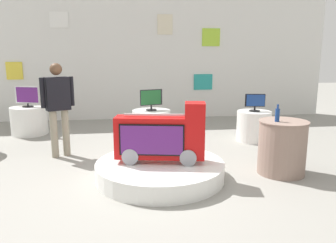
{
  "coord_description": "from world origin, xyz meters",
  "views": [
    {
      "loc": [
        -0.35,
        -4.32,
        1.73
      ],
      "look_at": [
        0.35,
        0.9,
        0.67
      ],
      "focal_mm": 35.27,
      "sensor_mm": 36.0,
      "label": 1
    }
  ],
  "objects_px": {
    "tv_on_right_rear": "(255,102)",
    "display_pedestal_far_right": "(29,121)",
    "novelty_firetruck_tv": "(162,138)",
    "shopper_browsing_near_truck": "(58,103)",
    "display_pedestal_center_rear": "(151,125)",
    "tv_on_far_right": "(27,96)",
    "main_display_pedestal": "(160,170)",
    "tv_on_center_rear": "(151,99)",
    "bottle_on_side_table": "(277,115)",
    "display_pedestal_right_rear": "(254,126)",
    "side_table_round": "(282,147)"
  },
  "relations": [
    {
      "from": "novelty_firetruck_tv",
      "to": "display_pedestal_right_rear",
      "type": "bearing_deg",
      "value": 41.39
    },
    {
      "from": "tv_on_far_right",
      "to": "side_table_round",
      "type": "height_order",
      "value": "tv_on_far_right"
    },
    {
      "from": "tv_on_center_rear",
      "to": "bottle_on_side_table",
      "type": "height_order",
      "value": "bottle_on_side_table"
    },
    {
      "from": "display_pedestal_center_rear",
      "to": "bottle_on_side_table",
      "type": "distance_m",
      "value": 2.87
    },
    {
      "from": "display_pedestal_center_rear",
      "to": "bottle_on_side_table",
      "type": "bearing_deg",
      "value": -54.88
    },
    {
      "from": "main_display_pedestal",
      "to": "display_pedestal_center_rear",
      "type": "bearing_deg",
      "value": 88.33
    },
    {
      "from": "shopper_browsing_near_truck",
      "to": "tv_on_center_rear",
      "type": "bearing_deg",
      "value": 30.16
    },
    {
      "from": "tv_on_center_rear",
      "to": "display_pedestal_right_rear",
      "type": "xyz_separation_m",
      "value": [
        2.06,
        -0.39,
        -0.54
      ]
    },
    {
      "from": "novelty_firetruck_tv",
      "to": "main_display_pedestal",
      "type": "bearing_deg",
      "value": 153.31
    },
    {
      "from": "main_display_pedestal",
      "to": "novelty_firetruck_tv",
      "type": "bearing_deg",
      "value": -26.69
    },
    {
      "from": "tv_on_center_rear",
      "to": "side_table_round",
      "type": "bearing_deg",
      "value": -52.31
    },
    {
      "from": "novelty_firetruck_tv",
      "to": "side_table_round",
      "type": "height_order",
      "value": "novelty_firetruck_tv"
    },
    {
      "from": "display_pedestal_far_right",
      "to": "shopper_browsing_near_truck",
      "type": "bearing_deg",
      "value": -60.92
    },
    {
      "from": "tv_on_center_rear",
      "to": "tv_on_right_rear",
      "type": "bearing_deg",
      "value": -10.74
    },
    {
      "from": "tv_on_far_right",
      "to": "display_pedestal_far_right",
      "type": "bearing_deg",
      "value": 109.75
    },
    {
      "from": "tv_on_center_rear",
      "to": "novelty_firetruck_tv",
      "type": "bearing_deg",
      "value": -91.05
    },
    {
      "from": "shopper_browsing_near_truck",
      "to": "display_pedestal_center_rear",
      "type": "bearing_deg",
      "value": 30.24
    },
    {
      "from": "display_pedestal_far_right",
      "to": "tv_on_center_rear",
      "type": "bearing_deg",
      "value": -17.18
    },
    {
      "from": "display_pedestal_center_rear",
      "to": "tv_on_center_rear",
      "type": "height_order",
      "value": "tv_on_center_rear"
    },
    {
      "from": "novelty_firetruck_tv",
      "to": "display_pedestal_far_right",
      "type": "height_order",
      "value": "novelty_firetruck_tv"
    },
    {
      "from": "tv_on_far_right",
      "to": "main_display_pedestal",
      "type": "bearing_deg",
      "value": -49.73
    },
    {
      "from": "display_pedestal_right_rear",
      "to": "shopper_browsing_near_truck",
      "type": "relative_size",
      "value": 0.43
    },
    {
      "from": "display_pedestal_right_rear",
      "to": "shopper_browsing_near_truck",
      "type": "height_order",
      "value": "shopper_browsing_near_truck"
    },
    {
      "from": "novelty_firetruck_tv",
      "to": "shopper_browsing_near_truck",
      "type": "height_order",
      "value": "shopper_browsing_near_truck"
    },
    {
      "from": "display_pedestal_center_rear",
      "to": "tv_on_right_rear",
      "type": "relative_size",
      "value": 1.97
    },
    {
      "from": "display_pedestal_right_rear",
      "to": "bottle_on_side_table",
      "type": "relative_size",
      "value": 2.75
    },
    {
      "from": "tv_on_center_rear",
      "to": "bottle_on_side_table",
      "type": "relative_size",
      "value": 1.84
    },
    {
      "from": "display_pedestal_center_rear",
      "to": "bottle_on_side_table",
      "type": "xyz_separation_m",
      "value": [
        1.61,
        -2.29,
        0.59
      ]
    },
    {
      "from": "tv_on_center_rear",
      "to": "side_table_round",
      "type": "distance_m",
      "value": 2.88
    },
    {
      "from": "display_pedestal_right_rear",
      "to": "tv_on_right_rear",
      "type": "distance_m",
      "value": 0.49
    },
    {
      "from": "tv_on_center_rear",
      "to": "shopper_browsing_near_truck",
      "type": "distance_m",
      "value": 1.91
    },
    {
      "from": "tv_on_right_rear",
      "to": "display_pedestal_far_right",
      "type": "xyz_separation_m",
      "value": [
        -4.7,
        1.21,
        -0.49
      ]
    },
    {
      "from": "tv_on_right_rear",
      "to": "tv_on_far_right",
      "type": "height_order",
      "value": "tv_on_far_right"
    },
    {
      "from": "main_display_pedestal",
      "to": "bottle_on_side_table",
      "type": "distance_m",
      "value": 1.85
    },
    {
      "from": "display_pedestal_right_rear",
      "to": "bottle_on_side_table",
      "type": "distance_m",
      "value": 2.04
    },
    {
      "from": "bottle_on_side_table",
      "to": "tv_on_right_rear",
      "type": "bearing_deg",
      "value": 76.84
    },
    {
      "from": "novelty_firetruck_tv",
      "to": "display_pedestal_far_right",
      "type": "bearing_deg",
      "value": 130.39
    },
    {
      "from": "tv_on_right_rear",
      "to": "side_table_round",
      "type": "bearing_deg",
      "value": -99.71
    },
    {
      "from": "display_pedestal_far_right",
      "to": "shopper_browsing_near_truck",
      "type": "height_order",
      "value": "shopper_browsing_near_truck"
    },
    {
      "from": "tv_on_center_rear",
      "to": "bottle_on_side_table",
      "type": "distance_m",
      "value": 2.8
    },
    {
      "from": "tv_on_right_rear",
      "to": "bottle_on_side_table",
      "type": "distance_m",
      "value": 1.95
    },
    {
      "from": "tv_on_center_rear",
      "to": "bottle_on_side_table",
      "type": "xyz_separation_m",
      "value": [
        1.62,
        -2.29,
        0.05
      ]
    },
    {
      "from": "tv_on_center_rear",
      "to": "tv_on_far_right",
      "type": "relative_size",
      "value": 0.84
    },
    {
      "from": "novelty_firetruck_tv",
      "to": "shopper_browsing_near_truck",
      "type": "bearing_deg",
      "value": 141.56
    },
    {
      "from": "display_pedestal_center_rear",
      "to": "tv_on_far_right",
      "type": "height_order",
      "value": "tv_on_far_right"
    },
    {
      "from": "main_display_pedestal",
      "to": "display_pedestal_center_rear",
      "type": "height_order",
      "value": "display_pedestal_center_rear"
    },
    {
      "from": "shopper_browsing_near_truck",
      "to": "tv_on_right_rear",
      "type": "bearing_deg",
      "value": 8.71
    },
    {
      "from": "tv_on_right_rear",
      "to": "display_pedestal_far_right",
      "type": "bearing_deg",
      "value": 165.6
    },
    {
      "from": "tv_on_right_rear",
      "to": "shopper_browsing_near_truck",
      "type": "height_order",
      "value": "shopper_browsing_near_truck"
    },
    {
      "from": "display_pedestal_center_rear",
      "to": "tv_on_far_right",
      "type": "xyz_separation_m",
      "value": [
        -2.64,
        0.81,
        0.55
      ]
    }
  ]
}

